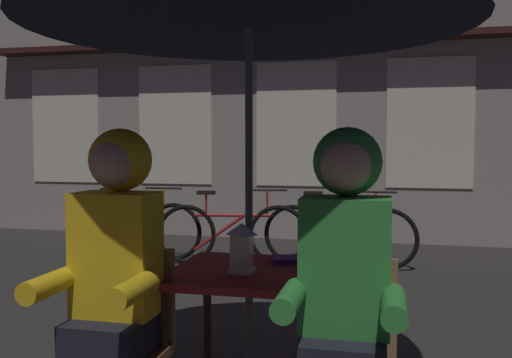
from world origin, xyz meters
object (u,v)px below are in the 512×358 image
object	(u,v)px
lantern	(242,247)
chair_left	(121,339)
bicycle_nearest	(132,229)
cafe_table	(249,290)
person_right_hooded	(345,272)
book	(292,259)
chair_right	(345,358)
bicycle_third	(339,235)
person_left_hooded	(114,260)
bicycle_second	(232,233)

from	to	relation	value
lantern	chair_left	distance (m)	0.66
bicycle_nearest	cafe_table	bearing A→B (deg)	-56.86
person_right_hooded	book	size ratio (longest dim) A/B	7.00
chair_right	bicycle_third	xyz separation A→B (m)	(-0.34, 3.87, -0.14)
bicycle_nearest	bicycle_third	world-z (taller)	same
person_right_hooded	bicycle_third	xyz separation A→B (m)	(-0.34, 3.92, -0.50)
chair_left	person_right_hooded	size ratio (longest dim) A/B	0.62
chair_left	person_left_hooded	size ratio (longest dim) A/B	0.62
chair_right	person_right_hooded	world-z (taller)	person_right_hooded
bicycle_nearest	bicycle_third	xyz separation A→B (m)	(2.37, 0.08, 0.00)
cafe_table	bicycle_second	distance (m)	3.53
bicycle_nearest	bicycle_third	distance (m)	2.37
bicycle_second	bicycle_third	size ratio (longest dim) A/B	0.99
person_right_hooded	bicycle_third	world-z (taller)	person_right_hooded
chair_left	book	xyz separation A→B (m)	(0.65, 0.58, 0.26)
chair_left	bicycle_second	size ratio (longest dim) A/B	0.52
person_left_hooded	book	size ratio (longest dim) A/B	7.00
lantern	book	size ratio (longest dim) A/B	1.16
chair_left	bicycle_second	xyz separation A→B (m)	(-0.54, 3.73, -0.14)
lantern	bicycle_nearest	xyz separation A→B (m)	(-2.22, 3.50, -0.51)
cafe_table	person_right_hooded	size ratio (longest dim) A/B	0.53
cafe_table	chair_right	world-z (taller)	chair_right
person_left_hooded	bicycle_second	world-z (taller)	person_left_hooded
person_right_hooded	bicycle_nearest	distance (m)	4.73
bicycle_nearest	person_left_hooded	bearing A→B (deg)	-65.50
cafe_table	chair_left	xyz separation A→B (m)	(-0.48, -0.37, -0.15)
lantern	chair_left	xyz separation A→B (m)	(-0.47, -0.29, -0.37)
person_left_hooded	book	world-z (taller)	person_left_hooded
person_right_hooded	bicycle_second	bearing A→B (deg)	111.56
cafe_table	lantern	size ratio (longest dim) A/B	3.20
chair_left	book	distance (m)	0.91
chair_left	bicycle_second	distance (m)	3.78
bicycle_second	chair_right	bearing A→B (deg)	-68.14
person_right_hooded	cafe_table	bearing A→B (deg)	138.43
lantern	bicycle_third	distance (m)	3.62
bicycle_second	lantern	bearing A→B (deg)	-73.76
cafe_table	book	distance (m)	0.29
chair_right	person_left_hooded	bearing A→B (deg)	-176.61
cafe_table	bicycle_nearest	bearing A→B (deg)	123.14
lantern	chair_right	bearing A→B (deg)	-30.17
cafe_table	book	bearing A→B (deg)	50.85
book	lantern	bearing A→B (deg)	-140.59
person_left_hooded	bicycle_third	bearing A→B (deg)	81.00
chair_left	bicycle_third	world-z (taller)	chair_left
lantern	bicycle_second	xyz separation A→B (m)	(-1.00, 3.45, -0.51)
person_right_hooded	bicycle_third	size ratio (longest dim) A/B	0.83
bicycle_second	bicycle_nearest	bearing A→B (deg)	177.51
person_right_hooded	bicycle_third	bearing A→B (deg)	94.93
cafe_table	chair_right	distance (m)	0.62
person_left_hooded	chair_left	bearing A→B (deg)	90.00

